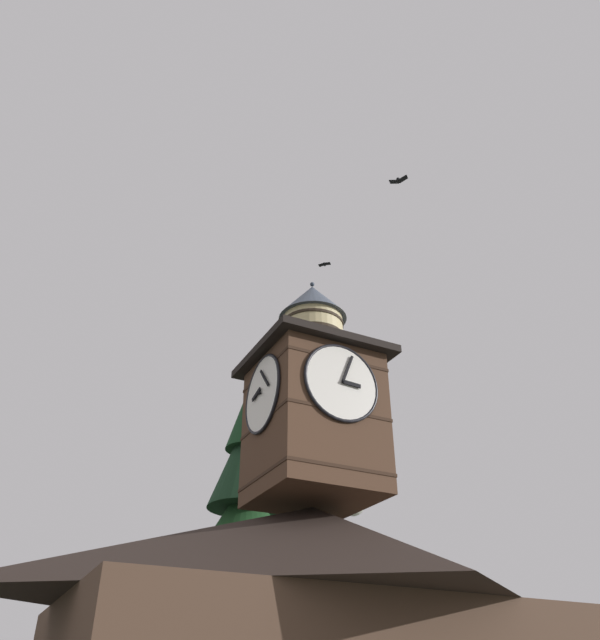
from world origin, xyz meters
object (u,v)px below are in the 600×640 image
at_px(clock_tower, 313,402).
at_px(moon, 353,503).
at_px(building_main, 315,639).
at_px(flying_bird_low, 325,264).
at_px(pine_tree_behind, 244,584).
at_px(flying_bird_high, 399,180).

bearing_deg(clock_tower, moon, -123.40).
relative_size(clock_tower, moon, 4.00).
distance_m(clock_tower, moon, 31.95).
height_order(building_main, flying_bird_low, flying_bird_low).
distance_m(clock_tower, pine_tree_behind, 9.04).
height_order(building_main, moon, moon).
relative_size(moon, flying_bird_high, 2.88).
bearing_deg(flying_bird_high, clock_tower, -40.42).
height_order(clock_tower, flying_bird_low, flying_bird_low).
relative_size(flying_bird_high, flying_bird_low, 1.46).
distance_m(moon, flying_bird_low, 29.07).
xyz_separation_m(pine_tree_behind, flying_bird_high, (-1.58, 10.11, 13.12)).
distance_m(clock_tower, flying_bird_low, 7.71).
xyz_separation_m(pine_tree_behind, moon, (-16.31, -18.42, 9.60)).
height_order(flying_bird_high, flying_bird_low, flying_bird_high).
xyz_separation_m(building_main, flying_bird_low, (-1.38, -1.37, 14.02)).
bearing_deg(building_main, pine_tree_behind, -96.17).
bearing_deg(moon, pine_tree_behind, 48.48).
distance_m(moon, flying_bird_high, 32.30).
height_order(pine_tree_behind, moon, moon).
distance_m(pine_tree_behind, flying_bird_high, 16.64).
bearing_deg(flying_bird_low, moon, -122.81).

